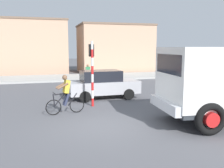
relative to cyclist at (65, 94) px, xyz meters
name	(u,v)px	position (x,y,z in m)	size (l,w,h in m)	color
ground_plane	(107,126)	(1.27, -2.24, -0.86)	(120.00, 120.00, 0.00)	#56565B
sidewalk_far	(66,78)	(1.27, 13.01, -0.78)	(80.00, 5.00, 0.16)	#ADADA8
cyclist	(65,94)	(0.00, 0.00, 0.00)	(1.71, 0.55, 1.72)	black
traffic_light_pole	(92,64)	(1.43, 1.19, 1.20)	(0.24, 0.43, 3.20)	red
car_red_near	(103,84)	(2.39, 2.96, -0.05)	(4.05, 1.98, 1.60)	#B7B7BC
pedestrian_near_kerb	(88,74)	(2.54, 8.42, -0.02)	(0.34, 0.22, 1.62)	#2D334C
building_mid_block	(31,47)	(-1.96, 20.09, 2.14)	(8.04, 6.69, 6.00)	tan
building_corner_right	(114,48)	(7.71, 18.68, 1.93)	(8.54, 5.83, 5.59)	tan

